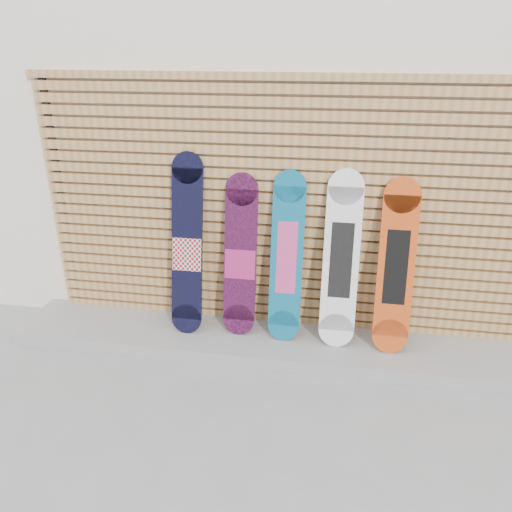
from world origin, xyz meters
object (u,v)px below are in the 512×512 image
object	(u,v)px
snowboard_2	(287,258)
snowboard_3	(341,260)
snowboard_1	(240,257)
snowboard_4	(396,267)
snowboard_0	(187,247)

from	to	relation	value
snowboard_2	snowboard_3	xyz separation A→B (m)	(0.45, -0.01, 0.01)
snowboard_1	snowboard_3	xyz separation A→B (m)	(0.85, -0.02, 0.04)
snowboard_2	snowboard_4	distance (m)	0.89
snowboard_0	snowboard_3	xyz separation A→B (m)	(1.31, 0.00, -0.03)
snowboard_0	snowboard_2	world-z (taller)	snowboard_0
snowboard_3	snowboard_1	bearing A→B (deg)	178.44
snowboard_2	snowboard_1	bearing A→B (deg)	178.33
snowboard_0	snowboard_2	bearing A→B (deg)	1.08
snowboard_1	snowboard_2	bearing A→B (deg)	-1.67
snowboard_4	snowboard_1	bearing A→B (deg)	178.52
snowboard_0	snowboard_4	bearing A→B (deg)	-0.18
snowboard_1	snowboard_2	size ratio (longest dim) A/B	0.97
snowboard_1	snowboard_3	world-z (taller)	snowboard_3
snowboard_1	snowboard_4	distance (m)	1.29
snowboard_0	snowboard_4	distance (m)	1.75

